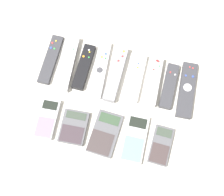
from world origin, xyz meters
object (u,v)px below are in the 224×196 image
(remote_4, at_px, (116,74))
(calculator_2, at_px, (105,133))
(remote_7, at_px, (169,86))
(calculator_4, at_px, (161,145))
(remote_5, at_px, (134,78))
(remote_8, at_px, (187,90))
(remote_1, at_px, (67,64))
(calculator_1, at_px, (74,127))
(remote_6, at_px, (153,81))
(remote_2, at_px, (84,67))
(remote_3, at_px, (100,69))
(calculator_3, at_px, (135,139))
(remote_0, at_px, (51,59))
(calculator_0, at_px, (47,119))

(remote_4, relative_size, calculator_2, 1.35)
(remote_7, bearing_deg, calculator_4, -85.94)
(remote_5, height_order, calculator_2, remote_5)
(remote_7, bearing_deg, remote_5, 179.74)
(remote_4, xyz_separation_m, remote_8, (0.25, 0.00, -0.00))
(remote_1, distance_m, calculator_1, 0.24)
(remote_4, relative_size, remote_6, 1.14)
(remote_6, xyz_separation_m, remote_7, (0.06, -0.00, -0.00))
(remote_7, xyz_separation_m, calculator_2, (-0.18, -0.22, -0.00))
(remote_2, height_order, remote_6, remote_6)
(remote_6, relative_size, remote_8, 0.88)
(remote_3, relative_size, calculator_3, 1.38)
(remote_8, distance_m, calculator_1, 0.41)
(calculator_2, bearing_deg, remote_2, 125.31)
(remote_1, relative_size, remote_6, 1.18)
(remote_0, relative_size, remote_8, 0.93)
(remote_5, relative_size, remote_8, 0.88)
(remote_6, height_order, remote_7, remote_6)
(remote_3, relative_size, remote_8, 1.06)
(calculator_0, bearing_deg, calculator_3, -2.45)
(remote_3, relative_size, calculator_1, 1.87)
(remote_1, bearing_deg, remote_4, -3.87)
(remote_0, xyz_separation_m, remote_4, (0.24, -0.00, 0.01))
(remote_2, distance_m, calculator_0, 0.23)
(remote_0, height_order, remote_8, remote_8)
(remote_0, height_order, remote_5, remote_5)
(calculator_2, relative_size, calculator_3, 0.97)
(remote_1, bearing_deg, calculator_3, -39.13)
(remote_8, xyz_separation_m, calculator_1, (-0.35, -0.22, -0.00))
(remote_4, relative_size, calculator_1, 1.76)
(remote_2, bearing_deg, calculator_2, -57.81)
(remote_5, bearing_deg, calculator_2, -103.54)
(remote_1, relative_size, remote_8, 1.03)
(remote_6, bearing_deg, calculator_4, -73.05)
(remote_1, relative_size, calculator_1, 1.81)
(remote_7, relative_size, calculator_0, 1.20)
(remote_5, height_order, calculator_0, remote_5)
(remote_1, bearing_deg, remote_2, -1.88)
(remote_7, relative_size, calculator_2, 1.09)
(remote_8, height_order, calculator_0, remote_8)
(calculator_1, bearing_deg, remote_4, 64.60)
(remote_0, xyz_separation_m, remote_6, (0.38, -0.00, 0.01))
(remote_0, relative_size, calculator_3, 1.21)
(remote_2, xyz_separation_m, calculator_1, (0.03, -0.22, -0.00))
(remote_3, bearing_deg, calculator_2, -75.08)
(calculator_2, bearing_deg, remote_4, 97.68)
(remote_3, bearing_deg, remote_6, -4.54)
(remote_6, distance_m, calculator_2, 0.25)
(remote_5, relative_size, calculator_0, 1.30)
(remote_2, xyz_separation_m, remote_5, (0.18, 0.00, -0.00))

